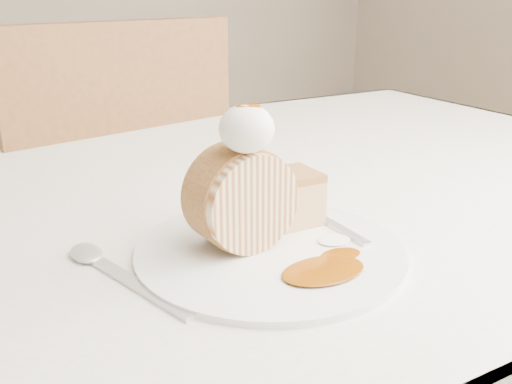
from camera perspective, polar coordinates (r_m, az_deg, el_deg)
table at (r=0.78m, az=-3.61°, el=-5.33°), size 1.40×0.90×0.75m
chair_far at (r=1.23m, az=-14.60°, el=-2.74°), size 0.52×0.52×0.94m
plate at (r=0.55m, az=1.42°, el=-5.91°), size 0.26×0.26×0.01m
roulade_slice at (r=0.54m, az=-1.46°, el=-0.64°), size 0.10×0.06×0.10m
cake_chunk at (r=0.60m, az=3.37°, el=-0.92°), size 0.06×0.05×0.05m
whipped_cream at (r=0.51m, az=-0.95°, el=6.34°), size 0.05×0.05×0.04m
caramel_drizzle at (r=0.50m, az=-0.79°, el=9.11°), size 0.02×0.02×0.01m
caramel_pool at (r=0.51m, az=6.74°, el=-7.79°), size 0.08×0.05×0.00m
fork at (r=0.60m, az=7.77°, el=-3.29°), size 0.02×0.15×0.00m
spoon at (r=0.50m, az=-11.39°, el=-9.32°), size 0.07×0.17×0.00m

